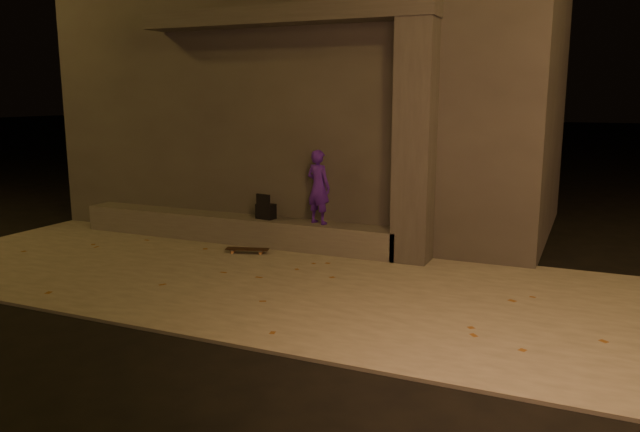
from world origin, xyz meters
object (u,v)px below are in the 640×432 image
at_px(column, 415,143).
at_px(backpack, 266,210).
at_px(skateboard, 247,249).
at_px(skateboarder, 318,187).

height_order(column, backpack, column).
bearing_deg(backpack, skateboard, -80.04).
bearing_deg(skateboard, backpack, 74.18).
xyz_separation_m(skateboarder, backpack, (-0.97, 0.00, -0.45)).
bearing_deg(backpack, skateboarder, 9.44).
relative_size(skateboarder, skateboard, 1.68).
bearing_deg(column, skateboard, -165.66).
bearing_deg(skateboarder, backpack, 16.08).
relative_size(column, skateboarder, 3.00).
bearing_deg(column, backpack, 180.00).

